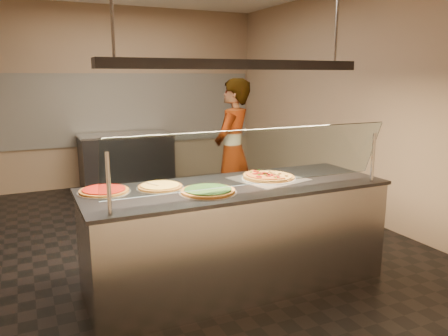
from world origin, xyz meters
name	(u,v)px	position (x,y,z in m)	size (l,w,h in m)	color
ground	(175,240)	(0.00, 0.00, -0.01)	(5.00, 6.00, 0.02)	black
wall_back	(117,97)	(0.00, 3.01, 1.50)	(5.00, 0.02, 3.00)	#A08467
wall_front	(371,153)	(0.00, -3.01, 1.50)	(5.00, 0.02, 3.00)	#A08467
wall_right	(353,103)	(2.51, 0.00, 1.50)	(0.02, 6.00, 3.00)	#A08467
tile_band	(117,109)	(0.00, 2.98, 1.30)	(4.90, 0.02, 1.20)	silver
serving_counter	(236,235)	(0.15, -1.28, 0.47)	(2.65, 0.94, 0.93)	#B7B7BC
sneeze_guard	(256,158)	(0.15, -1.63, 1.23)	(2.41, 0.18, 0.54)	#B7B7BC
perforated_tray	(268,178)	(0.51, -1.21, 0.94)	(0.69, 0.69, 0.01)	silver
half_pizza_pepperoni	(258,177)	(0.40, -1.22, 0.96)	(0.34, 0.51, 0.05)	brown
half_pizza_sausage	(279,175)	(0.62, -1.21, 0.96)	(0.34, 0.51, 0.04)	brown
pizza_spinach	(208,191)	(-0.18, -1.42, 0.95)	(0.47, 0.47, 0.03)	silver
pizza_cheese	(160,186)	(-0.49, -1.11, 0.94)	(0.40, 0.40, 0.03)	silver
pizza_tomato	(104,191)	(-0.94, -1.05, 0.94)	(0.43, 0.43, 0.03)	silver
pizza_spatula	(159,184)	(-0.49, -1.10, 0.96)	(0.25, 0.21, 0.02)	#B7B7BC
prep_table	(127,161)	(0.02, 2.55, 0.47)	(1.50, 0.74, 0.93)	#313135
worker	(233,152)	(0.89, 0.31, 0.92)	(0.67, 0.44, 1.83)	#3C3945
heat_lamp_housing	(237,65)	(0.15, -1.28, 1.95)	(2.30, 0.18, 0.08)	#313135
lamp_rod_right	(338,3)	(1.15, -1.28, 2.50)	(0.02, 0.02, 1.01)	#B7B7BC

